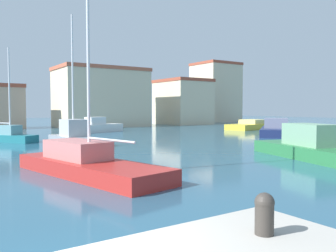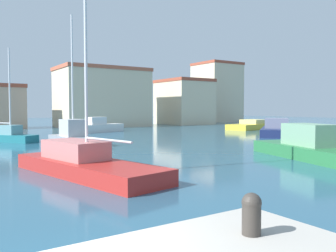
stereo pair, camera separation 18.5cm
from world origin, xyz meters
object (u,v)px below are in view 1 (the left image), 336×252
Objects in this scene: motorboat_green_far_right at (318,148)px; motorboat_navy_behind_lamppost at (276,129)px; sailboat_teal_center_channel at (10,135)px; sailboat_red_near_pier at (86,162)px; motorboat_yellow_far_left at (253,125)px; motorboat_white_inner_mooring at (99,127)px; sailboat_grey_outer_mooring at (73,137)px; mooring_bollard at (264,212)px.

motorboat_green_far_right is 17.35m from motorboat_navy_behind_lamppost.
sailboat_teal_center_channel is 0.84× the size of motorboat_navy_behind_lamppost.
motorboat_yellow_far_left is at bearing 32.13° from sailboat_red_near_pier.
sailboat_teal_center_channel is 24.38m from motorboat_navy_behind_lamppost.
sailboat_teal_center_channel is at bearing 164.26° from motorboat_navy_behind_lamppost.
motorboat_white_inner_mooring is 26.23m from motorboat_green_far_right.
motorboat_white_inner_mooring is 25.84m from sailboat_red_near_pier.
sailboat_grey_outer_mooring is 1.48× the size of motorboat_white_inner_mooring.
motorboat_navy_behind_lamppost is at bearing 39.14° from mooring_bollard.
motorboat_yellow_far_left is 10.32m from motorboat_navy_behind_lamppost.
mooring_bollard is at bearing -102.72° from sailboat_grey_outer_mooring.
motorboat_yellow_far_left is at bearing 49.57° from motorboat_green_far_right.
motorboat_yellow_far_left is 34.71m from sailboat_red_near_pier.
sailboat_teal_center_channel is (1.76, 27.15, -0.85)m from mooring_bollard.
mooring_bollard is 0.05× the size of motorboat_yellow_far_left.
mooring_bollard is at bearing -93.72° from sailboat_teal_center_channel.
motorboat_white_inner_mooring is at bearing 34.37° from sailboat_teal_center_channel.
sailboat_red_near_pier is at bearing -106.11° from sailboat_grey_outer_mooring.
sailboat_grey_outer_mooring is at bearing 123.58° from motorboat_green_far_right.
sailboat_grey_outer_mooring is at bearing 77.28° from mooring_bollard.
mooring_bollard is 0.06× the size of sailboat_grey_outer_mooring.
mooring_bollard is 0.06× the size of sailboat_red_near_pier.
sailboat_red_near_pier is 1.05× the size of motorboat_navy_behind_lamppost.
motorboat_white_inner_mooring is at bearing 66.37° from sailboat_red_near_pier.
motorboat_navy_behind_lamppost is at bearing -124.84° from motorboat_yellow_far_left.
motorboat_navy_behind_lamppost is (23.47, -6.61, 0.06)m from sailboat_teal_center_channel.
motorboat_navy_behind_lamppost is at bearing -46.13° from motorboat_white_inner_mooring.
sailboat_grey_outer_mooring reaches higher than motorboat_green_far_right.
sailboat_red_near_pier is at bearing -113.63° from motorboat_white_inner_mooring.
sailboat_teal_center_channel reaches higher than mooring_bollard.
sailboat_red_near_pier reaches higher than motorboat_yellow_far_left.
mooring_bollard is 0.06× the size of motorboat_navy_behind_lamppost.
motorboat_yellow_far_left is at bearing 17.14° from sailboat_grey_outer_mooring.
sailboat_red_near_pier is at bearing 167.59° from motorboat_green_far_right.
mooring_bollard is 32.54m from motorboat_navy_behind_lamppost.
sailboat_teal_center_channel reaches higher than motorboat_yellow_far_left.
sailboat_grey_outer_mooring is 0.98× the size of sailboat_red_near_pier.
sailboat_grey_outer_mooring is at bearing -118.92° from motorboat_white_inner_mooring.
mooring_bollard is 10.72m from sailboat_red_near_pier.
sailboat_red_near_pier is at bearing 80.68° from mooring_bollard.
sailboat_red_near_pier is at bearing -147.87° from motorboat_yellow_far_left.
motorboat_green_far_right is 1.06× the size of motorboat_navy_behind_lamppost.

